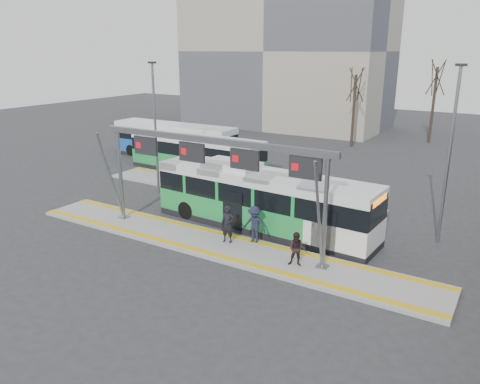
% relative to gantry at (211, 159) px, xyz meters
% --- Properties ---
extents(ground, '(120.00, 120.00, 0.00)m').
position_rel_gantry_xyz_m(ground, '(0.35, -0.25, -4.30)').
color(ground, '#2D2D30').
rests_on(ground, ground).
extents(platform_main, '(22.00, 3.00, 0.15)m').
position_rel_gantry_xyz_m(platform_main, '(0.35, -0.25, -4.22)').
color(platform_main, gray).
rests_on(platform_main, ground).
extents(platform_second, '(20.00, 3.00, 0.15)m').
position_rel_gantry_xyz_m(platform_second, '(-3.65, 7.75, -4.22)').
color(platform_second, gray).
rests_on(platform_second, ground).
extents(tactile_main, '(22.00, 2.65, 0.02)m').
position_rel_gantry_xyz_m(tactile_main, '(0.35, -0.25, -4.14)').
color(tactile_main, gold).
rests_on(tactile_main, platform_main).
extents(tactile_second, '(20.00, 0.35, 0.02)m').
position_rel_gantry_xyz_m(tactile_second, '(-3.65, 8.90, -4.14)').
color(tactile_second, gold).
rests_on(tactile_second, platform_second).
extents(gantry, '(13.00, 1.68, 5.20)m').
position_rel_gantry_xyz_m(gantry, '(0.00, 0.00, 0.00)').
color(gantry, slate).
rests_on(gantry, platform_main).
extents(apartment_block, '(24.50, 12.50, 18.40)m').
position_rel_gantry_xyz_m(apartment_block, '(-13.65, 35.75, 4.91)').
color(apartment_block, gray).
rests_on(apartment_block, ground).
extents(hero_bus, '(12.60, 3.33, 3.43)m').
position_rel_gantry_xyz_m(hero_bus, '(1.15, 3.04, -2.73)').
color(hero_bus, black).
rests_on(hero_bus, ground).
extents(bg_bus_green, '(11.56, 2.80, 2.87)m').
position_rel_gantry_xyz_m(bg_bus_green, '(-9.06, 10.85, -2.88)').
color(bg_bus_green, black).
rests_on(bg_bus_green, ground).
extents(bg_bus_blue, '(11.68, 2.74, 3.04)m').
position_rel_gantry_xyz_m(bg_bus_blue, '(-13.60, 13.74, -2.80)').
color(bg_bus_blue, black).
rests_on(bg_bus_blue, ground).
extents(passenger_a, '(0.75, 0.57, 1.86)m').
position_rel_gantry_xyz_m(passenger_a, '(0.79, 0.21, -3.22)').
color(passenger_a, black).
rests_on(passenger_a, platform_main).
extents(passenger_b, '(0.89, 0.78, 1.55)m').
position_rel_gantry_xyz_m(passenger_b, '(4.81, -0.40, -3.38)').
color(passenger_b, black).
rests_on(passenger_b, platform_main).
extents(passenger_c, '(1.28, 0.81, 1.88)m').
position_rel_gantry_xyz_m(passenger_c, '(1.95, 0.85, -3.21)').
color(passenger_c, '#1B1E31').
rests_on(passenger_c, platform_main).
extents(tree_left, '(1.40, 1.40, 7.87)m').
position_rel_gantry_xyz_m(tree_left, '(-1.98, 26.97, 1.67)').
color(tree_left, '#382B21').
rests_on(tree_left, ground).
extents(tree_mid, '(1.40, 1.40, 8.59)m').
position_rel_gantry_xyz_m(tree_mid, '(4.18, 33.20, 2.21)').
color(tree_mid, '#382B21').
rests_on(tree_mid, ground).
extents(tree_far, '(1.40, 1.40, 7.23)m').
position_rel_gantry_xyz_m(tree_far, '(-18.09, 32.31, 1.18)').
color(tree_far, '#382B21').
rests_on(tree_far, ground).
extents(lamp_west, '(0.50, 0.25, 8.56)m').
position_rel_gantry_xyz_m(lamp_west, '(-7.95, 5.09, 0.22)').
color(lamp_west, slate).
rests_on(lamp_west, ground).
extents(lamp_east, '(0.50, 0.25, 8.69)m').
position_rel_gantry_xyz_m(lamp_east, '(9.62, 6.05, 0.29)').
color(lamp_east, slate).
rests_on(lamp_east, ground).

